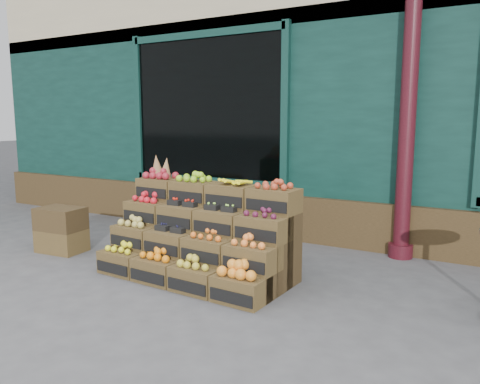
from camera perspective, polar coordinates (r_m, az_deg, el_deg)
The scene contains 5 objects.
ground at distance 4.44m, azimuth -2.29°, elevation -12.36°, with size 60.00×60.00×0.00m, color #48484B.
shop_facade at distance 8.92m, azimuth 15.82°, elevation 13.66°, with size 12.00×6.24×4.80m.
crate_display at distance 4.87m, azimuth -4.77°, elevation -5.80°, with size 1.98×1.04×1.21m.
spare_crates at distance 6.11m, azimuth -20.96°, elevation -4.31°, with size 0.58×0.43×0.55m.
shopkeeper at distance 7.35m, azimuth -1.24°, elevation 4.63°, with size 0.77×0.51×2.12m, color #19582B.
Camera 1 is at (2.20, -3.50, 1.61)m, focal length 35.00 mm.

